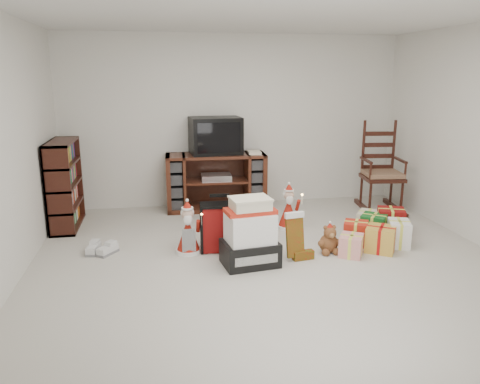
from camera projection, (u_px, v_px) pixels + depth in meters
name	position (u px, v px, depth m)	size (l,w,h in m)	color
room	(275.00, 147.00, 4.54)	(5.01, 5.01, 2.51)	beige
tv_stand	(216.00, 182.00, 6.81)	(1.44, 0.56, 0.82)	#4A2215
bookshelf	(65.00, 186.00, 5.99)	(0.31, 0.92, 1.12)	#34130E
rocking_chair	(380.00, 179.00, 6.79)	(0.64, 0.94, 1.34)	#34130E
gift_pile	(250.00, 236.00, 4.82)	(0.61, 0.48, 0.70)	black
red_suitcase	(220.00, 227.00, 5.21)	(0.43, 0.25, 0.64)	maroon
stocking	(295.00, 236.00, 4.96)	(0.25, 0.11, 0.53)	#0C6F13
teddy_bear	(329.00, 241.00, 5.18)	(0.21, 0.19, 0.31)	brown
santa_figurine	(288.00, 211.00, 5.99)	(0.29, 0.27, 0.59)	#A01D11
mrs_claus_figurine	(188.00, 233.00, 5.17)	(0.29, 0.28, 0.60)	#A01D11
sneaker_pair	(101.00, 250.00, 5.18)	(0.37, 0.28, 0.09)	silver
gift_cluster	(372.00, 231.00, 5.51)	(0.82, 1.19, 0.28)	red
crt_television	(215.00, 136.00, 6.68)	(0.75, 0.57, 0.52)	black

